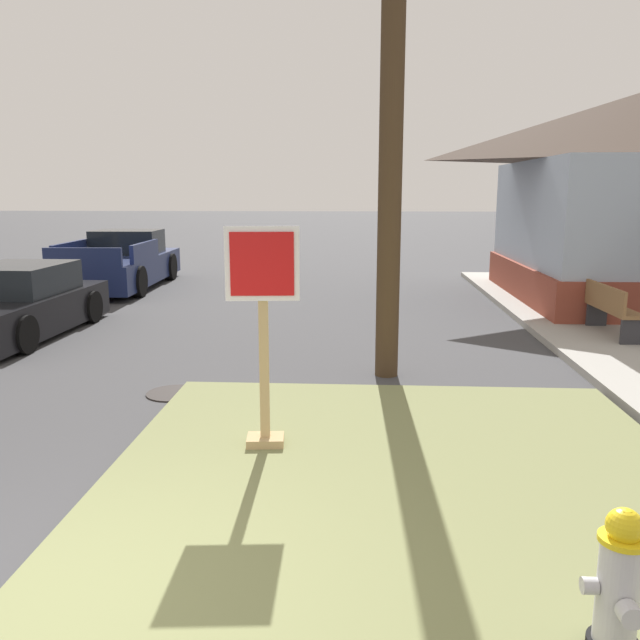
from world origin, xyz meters
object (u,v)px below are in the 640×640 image
Objects in this scene: fire_hydrant at (619,587)px; pickup_truck_navy at (121,264)px; manhole_cover at (174,393)px; parked_sedan_black at (16,305)px; street_bench at (611,307)px; stop_sign at (264,344)px.

pickup_truck_navy is (-7.68, 13.67, 0.14)m from fire_hydrant.
manhole_cover is at bearing -66.34° from pickup_truck_navy.
parked_sedan_black is at bearing 139.28° from manhole_cover.
parked_sedan_black reaches higher than manhole_cover.
fire_hydrant is at bearing -110.09° from street_bench.
street_bench is (6.60, 3.33, 0.58)m from manhole_cover.
stop_sign reaches higher than street_bench.
street_bench is at bearing 69.91° from fire_hydrant.
street_bench is (10.33, 0.13, 0.05)m from parked_sedan_black.
parked_sedan_black is (-3.73, 3.21, 0.53)m from manhole_cover.
pickup_truck_navy is at bearing 92.45° from parked_sedan_black.
fire_hydrant is at bearing -46.41° from parked_sedan_black.
stop_sign is 12.15m from pickup_truck_navy.
fire_hydrant is at bearing -60.68° from pickup_truck_navy.
fire_hydrant is 1.20× the size of manhole_cover.
stop_sign is 3.04× the size of manhole_cover.
street_bench is at bearing 26.78° from manhole_cover.
fire_hydrant reaches higher than manhole_cover.
street_bench is at bearing 0.70° from parked_sedan_black.
stop_sign is 0.40× the size of pickup_truck_navy.
stop_sign reaches higher than manhole_cover.
pickup_truck_navy reaches higher than street_bench.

